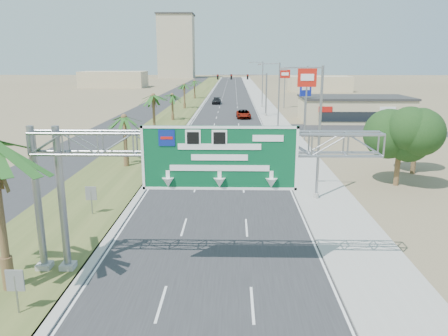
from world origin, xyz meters
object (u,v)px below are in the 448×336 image
object	(u,v)px
store_building	(354,110)
car_far	(217,101)
car_right_lane	(243,114)
sign_gantry	(187,155)
pole_sign_red_far	(285,77)
car_left_lane	(194,166)
car_mid_lane	(227,133)
signal_mast	(255,90)
pole_sign_red_near	(307,82)
pole_sign_blue	(306,89)

from	to	relation	value
store_building	car_far	xyz separation A→B (m)	(-24.95, 29.61, -1.27)
store_building	car_right_lane	distance (m)	19.40
sign_gantry	pole_sign_red_far	xyz separation A→B (m)	(13.30, 76.69, 0.65)
car_right_lane	car_far	distance (m)	26.80
car_left_lane	car_mid_lane	bearing A→B (deg)	86.61
car_right_lane	car_far	size ratio (longest dim) A/B	1.06
sign_gantry	signal_mast	distance (m)	62.37
sign_gantry	car_mid_lane	size ratio (longest dim) A/B	3.99
pole_sign_red_far	pole_sign_red_near	bearing A→B (deg)	-92.54
car_mid_lane	store_building	bearing A→B (deg)	34.02
car_right_lane	sign_gantry	bearing A→B (deg)	-95.93
signal_mast	car_mid_lane	world-z (taller)	signal_mast
car_left_lane	pole_sign_red_far	bearing A→B (deg)	80.26
sign_gantry	pole_sign_blue	world-z (taller)	pole_sign_blue
store_building	car_right_lane	xyz separation A→B (m)	(-19.04, 3.47, -1.26)
store_building	car_far	bearing A→B (deg)	130.12
sign_gantry	car_right_lane	world-z (taller)	sign_gantry
car_mid_lane	pole_sign_blue	bearing A→B (deg)	41.14
signal_mast	sign_gantry	bearing A→B (deg)	-95.74
pole_sign_red_near	pole_sign_blue	distance (m)	15.06
sign_gantry	pole_sign_red_far	size ratio (longest dim) A/B	1.97
car_mid_lane	pole_sign_red_far	size ratio (longest dim) A/B	0.49
car_far	store_building	bearing A→B (deg)	-49.11
signal_mast	car_left_lane	world-z (taller)	signal_mast
pole_sign_blue	pole_sign_red_far	xyz separation A→B (m)	(-0.49, 25.26, 0.86)
car_far	pole_sign_red_far	distance (m)	18.64
sign_gantry	car_mid_lane	world-z (taller)	sign_gantry
sign_gantry	car_left_lane	world-z (taller)	sign_gantry
store_building	car_mid_lane	world-z (taller)	store_building
signal_mast	pole_sign_blue	xyz separation A→B (m)	(7.55, -10.61, 0.99)
store_building	pole_sign_red_far	size ratio (longest dim) A/B	2.12
car_left_lane	pole_sign_blue	size ratio (longest dim) A/B	0.60
sign_gantry	signal_mast	size ratio (longest dim) A/B	1.63
car_right_lane	pole_sign_red_near	size ratio (longest dim) A/B	0.56
pole_sign_red_far	car_mid_lane	bearing A→B (deg)	-107.43
car_mid_lane	pole_sign_blue	size ratio (longest dim) A/B	0.53
car_left_lane	pole_sign_blue	world-z (taller)	pole_sign_blue
pole_sign_blue	car_far	bearing A→B (deg)	114.60
car_far	pole_sign_red_far	world-z (taller)	pole_sign_red_far
car_right_lane	pole_sign_red_near	xyz separation A→B (m)	(7.49, -22.90, 6.88)
pole_sign_blue	signal_mast	bearing A→B (deg)	125.43
signal_mast	car_left_lane	size ratio (longest dim) A/B	2.16
store_building	car_far	size ratio (longest dim) A/B	3.56
pole_sign_red_near	signal_mast	bearing A→B (deg)	101.75
signal_mast	car_mid_lane	size ratio (longest dim) A/B	2.45
car_mid_lane	pole_sign_red_near	distance (m)	12.48
car_left_lane	car_right_lane	distance (m)	40.66
pole_sign_red_near	sign_gantry	bearing A→B (deg)	-107.45
car_left_lane	pole_sign_red_far	size ratio (longest dim) A/B	0.56
store_building	pole_sign_blue	distance (m)	11.06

